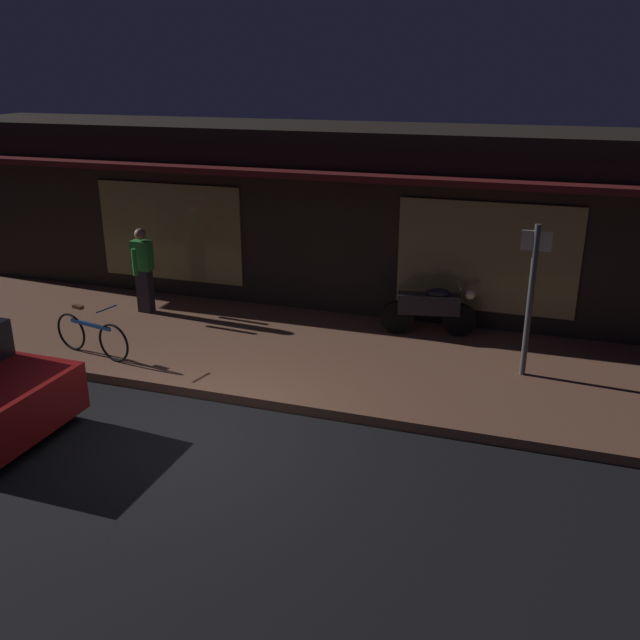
# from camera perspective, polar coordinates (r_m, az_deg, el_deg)

# --- Properties ---
(ground_plane) EXTENTS (60.00, 60.00, 0.00)m
(ground_plane) POSITION_cam_1_polar(r_m,az_deg,el_deg) (9.67, -9.87, -9.37)
(ground_plane) COLOR black
(sidewalk_slab) EXTENTS (18.00, 4.00, 0.15)m
(sidewalk_slab) POSITION_cam_1_polar(r_m,az_deg,el_deg) (12.08, -3.26, -2.49)
(sidewalk_slab) COLOR brown
(sidewalk_slab) RESTS_ON ground_plane
(storefront_building) EXTENTS (18.00, 3.30, 3.60)m
(storefront_building) POSITION_cam_1_polar(r_m,az_deg,el_deg) (14.64, 1.53, 8.66)
(storefront_building) COLOR black
(storefront_building) RESTS_ON ground_plane
(motorcycle) EXTENTS (1.69, 0.63, 0.97)m
(motorcycle) POSITION_cam_1_polar(r_m,az_deg,el_deg) (12.55, 9.06, 0.96)
(motorcycle) COLOR black
(motorcycle) RESTS_ON sidewalk_slab
(bicycle_parked) EXTENTS (1.63, 0.49, 0.91)m
(bicycle_parked) POSITION_cam_1_polar(r_m,az_deg,el_deg) (12.13, -18.27, -1.22)
(bicycle_parked) COLOR black
(bicycle_parked) RESTS_ON sidewalk_slab
(person_photographer) EXTENTS (0.38, 0.61, 1.67)m
(person_photographer) POSITION_cam_1_polar(r_m,az_deg,el_deg) (13.91, -14.34, 4.12)
(person_photographer) COLOR #28232D
(person_photographer) RESTS_ON sidewalk_slab
(sign_post) EXTENTS (0.44, 0.09, 2.40)m
(sign_post) POSITION_cam_1_polar(r_m,az_deg,el_deg) (10.95, 16.96, 2.22)
(sign_post) COLOR #47474C
(sign_post) RESTS_ON sidewalk_slab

